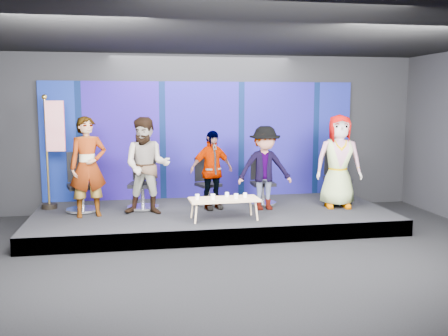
{
  "coord_description": "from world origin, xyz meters",
  "views": [
    {
      "loc": [
        -1.51,
        -7.19,
        2.49
      ],
      "look_at": [
        0.22,
        2.4,
        1.16
      ],
      "focal_mm": 40.0,
      "sensor_mm": 36.0,
      "label": 1
    }
  ],
  "objects_px": {
    "mug_a": "(197,197)",
    "mug_c": "(227,195)",
    "mug_d": "(236,196)",
    "chair_d": "(262,188)",
    "chair_b": "(143,190)",
    "panelist_c": "(211,170)",
    "mug_e": "(245,195)",
    "coffee_table": "(224,200)",
    "chair_c": "(207,189)",
    "chair_a": "(82,192)",
    "panelist_d": "(265,168)",
    "panelist_a": "(88,167)",
    "chair_e": "(337,184)",
    "mug_b": "(213,197)",
    "panelist_b": "(147,166)",
    "flag_stand": "(52,149)",
    "panelist_e": "(339,161)"
  },
  "relations": [
    {
      "from": "panelist_a",
      "to": "panelist_c",
      "type": "distance_m",
      "value": 2.4
    },
    {
      "from": "chair_c",
      "to": "mug_d",
      "type": "height_order",
      "value": "chair_c"
    },
    {
      "from": "chair_a",
      "to": "panelist_d",
      "type": "xyz_separation_m",
      "value": [
        3.61,
        -0.48,
        0.46
      ]
    },
    {
      "from": "panelist_c",
      "to": "mug_d",
      "type": "bearing_deg",
      "value": -91.82
    },
    {
      "from": "panelist_a",
      "to": "panelist_c",
      "type": "height_order",
      "value": "panelist_a"
    },
    {
      "from": "chair_e",
      "to": "panelist_d",
      "type": "bearing_deg",
      "value": -155.6
    },
    {
      "from": "mug_d",
      "to": "chair_d",
      "type": "bearing_deg",
      "value": 56.87
    },
    {
      "from": "mug_e",
      "to": "panelist_b",
      "type": "bearing_deg",
      "value": 159.67
    },
    {
      "from": "panelist_c",
      "to": "mug_a",
      "type": "height_order",
      "value": "panelist_c"
    },
    {
      "from": "chair_e",
      "to": "chair_d",
      "type": "bearing_deg",
      "value": -171.94
    },
    {
      "from": "chair_d",
      "to": "panelist_c",
      "type": "bearing_deg",
      "value": -165.3
    },
    {
      "from": "chair_b",
      "to": "mug_e",
      "type": "distance_m",
      "value": 2.19
    },
    {
      "from": "flag_stand",
      "to": "mug_c",
      "type": "bearing_deg",
      "value": -15.48
    },
    {
      "from": "chair_b",
      "to": "coffee_table",
      "type": "relative_size",
      "value": 0.89
    },
    {
      "from": "mug_c",
      "to": "mug_d",
      "type": "relative_size",
      "value": 0.91
    },
    {
      "from": "mug_c",
      "to": "panelist_b",
      "type": "bearing_deg",
      "value": 159.18
    },
    {
      "from": "panelist_a",
      "to": "chair_e",
      "type": "bearing_deg",
      "value": -8.47
    },
    {
      "from": "chair_c",
      "to": "mug_b",
      "type": "height_order",
      "value": "chair_c"
    },
    {
      "from": "mug_a",
      "to": "mug_c",
      "type": "distance_m",
      "value": 0.59
    },
    {
      "from": "panelist_c",
      "to": "mug_c",
      "type": "distance_m",
      "value": 0.87
    },
    {
      "from": "chair_c",
      "to": "coffee_table",
      "type": "relative_size",
      "value": 0.76
    },
    {
      "from": "flag_stand",
      "to": "panelist_e",
      "type": "bearing_deg",
      "value": -1.56
    },
    {
      "from": "chair_a",
      "to": "panelist_e",
      "type": "relative_size",
      "value": 0.61
    },
    {
      "from": "panelist_d",
      "to": "mug_c",
      "type": "relative_size",
      "value": 19.96
    },
    {
      "from": "chair_d",
      "to": "panelist_e",
      "type": "height_order",
      "value": "panelist_e"
    },
    {
      "from": "panelist_c",
      "to": "mug_a",
      "type": "distance_m",
      "value": 1.05
    },
    {
      "from": "chair_d",
      "to": "panelist_d",
      "type": "bearing_deg",
      "value": -99.08
    },
    {
      "from": "chair_b",
      "to": "mug_a",
      "type": "xyz_separation_m",
      "value": [
        0.96,
        -1.18,
        0.06
      ]
    },
    {
      "from": "panelist_d",
      "to": "chair_e",
      "type": "bearing_deg",
      "value": 14.65
    },
    {
      "from": "panelist_a",
      "to": "mug_b",
      "type": "relative_size",
      "value": 19.51
    },
    {
      "from": "chair_b",
      "to": "panelist_a",
      "type": "bearing_deg",
      "value": -143.26
    },
    {
      "from": "mug_b",
      "to": "panelist_c",
      "type": "bearing_deg",
      "value": 82.78
    },
    {
      "from": "panelist_b",
      "to": "flag_stand",
      "type": "distance_m",
      "value": 2.05
    },
    {
      "from": "panelist_a",
      "to": "mug_e",
      "type": "bearing_deg",
      "value": -26.12
    },
    {
      "from": "chair_e",
      "to": "mug_b",
      "type": "bearing_deg",
      "value": -147.32
    },
    {
      "from": "chair_e",
      "to": "chair_b",
      "type": "bearing_deg",
      "value": -170.5
    },
    {
      "from": "coffee_table",
      "to": "chair_b",
      "type": "bearing_deg",
      "value": 140.37
    },
    {
      "from": "coffee_table",
      "to": "mug_c",
      "type": "bearing_deg",
      "value": 61.54
    },
    {
      "from": "mug_c",
      "to": "mug_d",
      "type": "height_order",
      "value": "mug_d"
    },
    {
      "from": "panelist_c",
      "to": "mug_d",
      "type": "relative_size",
      "value": 17.12
    },
    {
      "from": "chair_b",
      "to": "mug_a",
      "type": "relative_size",
      "value": 12.82
    },
    {
      "from": "panelist_b",
      "to": "mug_d",
      "type": "height_order",
      "value": "panelist_b"
    },
    {
      "from": "chair_d",
      "to": "mug_a",
      "type": "distance_m",
      "value": 1.94
    },
    {
      "from": "chair_a",
      "to": "panelist_a",
      "type": "bearing_deg",
      "value": -82.23
    },
    {
      "from": "chair_b",
      "to": "coffee_table",
      "type": "bearing_deg",
      "value": -29.05
    },
    {
      "from": "panelist_c",
      "to": "coffee_table",
      "type": "height_order",
      "value": "panelist_c"
    },
    {
      "from": "panelist_d",
      "to": "chair_a",
      "type": "bearing_deg",
      "value": 173.27
    },
    {
      "from": "panelist_c",
      "to": "mug_b",
      "type": "relative_size",
      "value": 16.38
    },
    {
      "from": "panelist_b",
      "to": "chair_e",
      "type": "xyz_separation_m",
      "value": [
        4.06,
        0.42,
        -0.55
      ]
    },
    {
      "from": "panelist_d",
      "to": "chair_b",
      "type": "bearing_deg",
      "value": 169.05
    }
  ]
}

